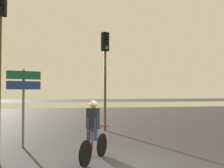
{
  "coord_description": "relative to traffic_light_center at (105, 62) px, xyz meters",
  "views": [
    {
      "loc": [
        -1.54,
        -5.83,
        1.84
      ],
      "look_at": [
        0.5,
        5.0,
        2.2
      ],
      "focal_mm": 40.0,
      "sensor_mm": 36.0,
      "label": 1
    }
  ],
  "objects": [
    {
      "name": "direction_sign_post",
      "position": [
        -3.26,
        -3.04,
        -1.47
      ],
      "size": [
        1.06,
        0.34,
        2.6
      ],
      "rotation": [
        0.0,
        0.0,
        3.43
      ],
      "color": "slate",
      "rests_on": "ground"
    },
    {
      "name": "water_strip",
      "position": [
        -0.35,
        25.58,
        -3.26
      ],
      "size": [
        80.0,
        16.0,
        0.01
      ],
      "primitive_type": "cube",
      "color": "#9E937F",
      "rests_on": "ground"
    },
    {
      "name": "traffic_light_center",
      "position": [
        0.0,
        0.0,
        0.0
      ],
      "size": [
        0.39,
        0.41,
        4.72
      ],
      "rotation": [
        0.0,
        0.0,
        3.62
      ],
      "color": "#4C4719",
      "rests_on": "ground"
    },
    {
      "name": "cyclist",
      "position": [
        -1.15,
        -5.22,
        -2.45
      ],
      "size": [
        0.91,
        1.49,
        1.62
      ],
      "rotation": [
        0.0,
        0.0,
        -0.54
      ],
      "color": "black",
      "rests_on": "ground"
    }
  ]
}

